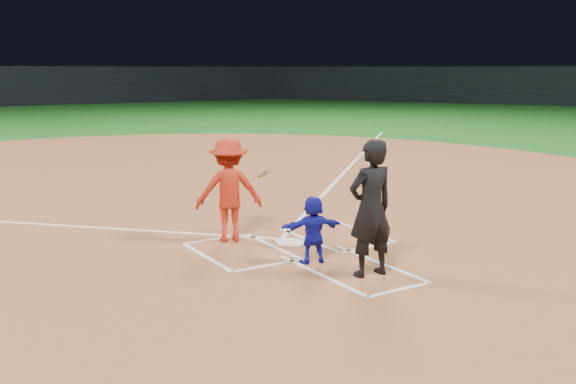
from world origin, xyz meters
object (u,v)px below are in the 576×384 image
umpire (371,208)px  batter_at_plate (229,190)px  catcher (313,229)px  home_plate (291,242)px

umpire → batter_at_plate: umpire is taller
catcher → batter_at_plate: size_ratio=0.59×
batter_at_plate → home_plate: bearing=-41.5°
umpire → batter_at_plate: 2.93m
home_plate → batter_at_plate: size_ratio=0.34×
umpire → batter_at_plate: bearing=-70.9°
home_plate → catcher: (-0.31, -1.14, 0.52)m
home_plate → batter_at_plate: (-0.81, 0.71, 0.88)m
umpire → batter_at_plate: size_ratio=1.12×
home_plate → umpire: size_ratio=0.30×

